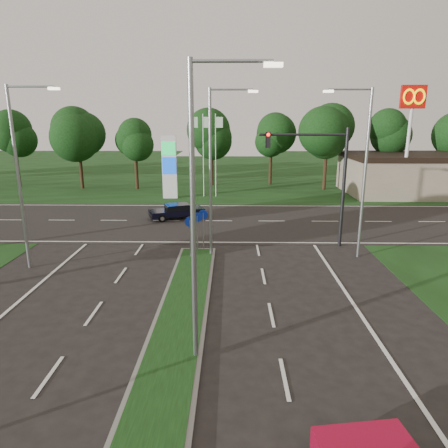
{
  "coord_description": "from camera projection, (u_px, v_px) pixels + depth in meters",
  "views": [
    {
      "loc": [
        1.89,
        -5.24,
        7.39
      ],
      "look_at": [
        1.55,
        14.67,
        2.2
      ],
      "focal_mm": 32.0,
      "sensor_mm": 36.0,
      "label": 1
    }
  ],
  "objects": [
    {
      "name": "verge_far",
      "position": [
        218.0,
        171.0,
        60.18
      ],
      "size": [
        160.0,
        50.0,
        0.02
      ],
      "primitive_type": "cube",
      "color": "black",
      "rests_on": "ground"
    },
    {
      "name": "cross_road",
      "position": [
        206.0,
        221.0,
        30.19
      ],
      "size": [
        160.0,
        12.0,
        0.02
      ],
      "primitive_type": "cube",
      "color": "black",
      "rests_on": "ground"
    },
    {
      "name": "median_kerb",
      "position": [
        160.0,
        399.0,
        10.82
      ],
      "size": [
        2.0,
        26.0,
        0.12
      ],
      "primitive_type": "cube",
      "color": "slate",
      "rests_on": "ground"
    },
    {
      "name": "commercial_building",
      "position": [
        427.0,
        174.0,
        40.93
      ],
      "size": [
        16.0,
        9.0,
        4.0
      ],
      "primitive_type": "cube",
      "color": "gray",
      "rests_on": "ground"
    },
    {
      "name": "streetlight_median_near",
      "position": [
        200.0,
        203.0,
        11.48
      ],
      "size": [
        2.53,
        0.22,
        9.0
      ],
      "color": "gray",
      "rests_on": "ground"
    },
    {
      "name": "streetlight_median_far",
      "position": [
        214.0,
        165.0,
        21.15
      ],
      "size": [
        2.53,
        0.22,
        9.0
      ],
      "color": "gray",
      "rests_on": "ground"
    },
    {
      "name": "streetlight_left_far",
      "position": [
        21.0,
        169.0,
        19.37
      ],
      "size": [
        2.53,
        0.22,
        9.0
      ],
      "color": "gray",
      "rests_on": "ground"
    },
    {
      "name": "streetlight_right_far",
      "position": [
        362.0,
        165.0,
        21.02
      ],
      "size": [
        2.53,
        0.22,
        9.0
      ],
      "rotation": [
        0.0,
        0.0,
        3.14
      ],
      "color": "gray",
      "rests_on": "ground"
    },
    {
      "name": "traffic_signal",
      "position": [
        322.0,
        169.0,
        23.09
      ],
      "size": [
        5.1,
        0.42,
        7.0
      ],
      "color": "black",
      "rests_on": "ground"
    },
    {
      "name": "median_signs",
      "position": [
        197.0,
        225.0,
        22.4
      ],
      "size": [
        1.16,
        1.76,
        2.38
      ],
      "color": "gray",
      "rests_on": "ground"
    },
    {
      "name": "gas_pylon",
      "position": [
        172.0,
        165.0,
        38.2
      ],
      "size": [
        5.8,
        1.26,
        8.0
      ],
      "color": "silver",
      "rests_on": "ground"
    },
    {
      "name": "mcdonalds_sign",
      "position": [
        411.0,
        113.0,
        35.59
      ],
      "size": [
        2.2,
        0.47,
        10.4
      ],
      "color": "silver",
      "rests_on": "ground"
    },
    {
      "name": "treeline_far",
      "position": [
        215.0,
        126.0,
        43.88
      ],
      "size": [
        6.0,
        6.0,
        9.9
      ],
      "color": "black",
      "rests_on": "ground"
    },
    {
      "name": "navy_sedan",
      "position": [
        177.0,
        211.0,
        30.83
      ],
      "size": [
        4.43,
        3.05,
        1.13
      ],
      "rotation": [
        0.0,
        0.0,
        1.94
      ],
      "color": "black",
      "rests_on": "ground"
    }
  ]
}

